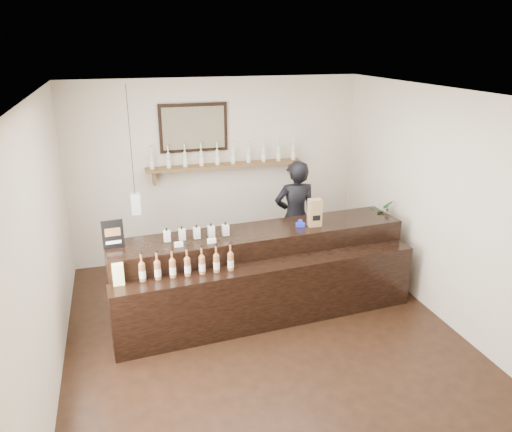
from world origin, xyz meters
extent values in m
plane|color=black|center=(0.00, 0.00, 0.00)|extent=(5.00, 5.00, 0.00)
plane|color=beige|center=(0.00, 2.50, 1.40)|extent=(4.50, 0.00, 4.50)
plane|color=beige|center=(0.00, -2.50, 1.40)|extent=(4.50, 0.00, 4.50)
plane|color=beige|center=(-2.25, 0.00, 1.40)|extent=(0.00, 5.00, 5.00)
plane|color=beige|center=(2.25, 0.00, 1.40)|extent=(0.00, 5.00, 5.00)
plane|color=white|center=(0.00, 0.00, 2.80)|extent=(5.00, 5.00, 0.00)
cube|color=brown|center=(0.10, 2.37, 1.50)|extent=(2.40, 0.25, 0.04)
cube|color=brown|center=(-0.98, 2.40, 1.38)|extent=(0.04, 0.20, 0.20)
cube|color=brown|center=(1.18, 2.40, 1.38)|extent=(0.04, 0.20, 0.20)
cube|color=black|center=(-0.35, 2.47, 2.08)|extent=(1.02, 0.04, 0.72)
cube|color=#413929|center=(-0.35, 2.44, 2.08)|extent=(0.92, 0.01, 0.62)
cube|color=white|center=(-1.30, 1.60, 1.25)|extent=(0.12, 0.12, 0.28)
cylinder|color=black|center=(-1.30, 1.60, 2.09)|extent=(0.01, 0.01, 1.41)
cylinder|color=beige|center=(-1.00, 2.37, 1.62)|extent=(0.07, 0.07, 0.20)
cone|color=beige|center=(-1.00, 2.37, 1.75)|extent=(0.07, 0.07, 0.05)
cylinder|color=beige|center=(-1.00, 2.37, 1.81)|extent=(0.02, 0.02, 0.07)
cylinder|color=gold|center=(-1.00, 2.37, 1.86)|extent=(0.03, 0.03, 0.02)
cylinder|color=white|center=(-1.00, 2.37, 1.60)|extent=(0.07, 0.07, 0.09)
cylinder|color=beige|center=(-0.76, 2.37, 1.62)|extent=(0.07, 0.07, 0.20)
cone|color=beige|center=(-0.76, 2.37, 1.75)|extent=(0.07, 0.07, 0.05)
cylinder|color=beige|center=(-0.76, 2.37, 1.81)|extent=(0.02, 0.02, 0.07)
cylinder|color=gold|center=(-0.76, 2.37, 1.86)|extent=(0.03, 0.03, 0.02)
cylinder|color=white|center=(-0.76, 2.37, 1.60)|extent=(0.07, 0.07, 0.09)
cylinder|color=beige|center=(-0.51, 2.37, 1.62)|extent=(0.07, 0.07, 0.20)
cone|color=beige|center=(-0.51, 2.37, 1.75)|extent=(0.07, 0.07, 0.05)
cylinder|color=beige|center=(-0.51, 2.37, 1.81)|extent=(0.02, 0.02, 0.07)
cylinder|color=gold|center=(-0.51, 2.37, 1.86)|extent=(0.03, 0.03, 0.02)
cylinder|color=white|center=(-0.51, 2.37, 1.60)|extent=(0.07, 0.07, 0.09)
cylinder|color=beige|center=(-0.27, 2.37, 1.62)|extent=(0.07, 0.07, 0.20)
cone|color=beige|center=(-0.27, 2.37, 1.75)|extent=(0.07, 0.07, 0.05)
cylinder|color=beige|center=(-0.27, 2.37, 1.81)|extent=(0.02, 0.02, 0.07)
cylinder|color=gold|center=(-0.27, 2.37, 1.86)|extent=(0.03, 0.03, 0.02)
cylinder|color=white|center=(-0.27, 2.37, 1.60)|extent=(0.07, 0.07, 0.09)
cylinder|color=beige|center=(-0.02, 2.37, 1.62)|extent=(0.07, 0.07, 0.20)
cone|color=beige|center=(-0.02, 2.37, 1.75)|extent=(0.07, 0.07, 0.05)
cylinder|color=beige|center=(-0.02, 2.37, 1.81)|extent=(0.02, 0.02, 0.07)
cylinder|color=gold|center=(-0.02, 2.37, 1.86)|extent=(0.03, 0.03, 0.02)
cylinder|color=white|center=(-0.02, 2.37, 1.60)|extent=(0.07, 0.07, 0.09)
cylinder|color=beige|center=(0.22, 2.37, 1.62)|extent=(0.07, 0.07, 0.20)
cone|color=beige|center=(0.22, 2.37, 1.75)|extent=(0.07, 0.07, 0.05)
cylinder|color=beige|center=(0.22, 2.37, 1.81)|extent=(0.02, 0.02, 0.07)
cylinder|color=gold|center=(0.22, 2.37, 1.86)|extent=(0.03, 0.03, 0.02)
cylinder|color=white|center=(0.22, 2.37, 1.60)|extent=(0.07, 0.07, 0.09)
cylinder|color=beige|center=(0.47, 2.37, 1.62)|extent=(0.07, 0.07, 0.20)
cone|color=beige|center=(0.47, 2.37, 1.75)|extent=(0.07, 0.07, 0.05)
cylinder|color=beige|center=(0.47, 2.37, 1.81)|extent=(0.02, 0.02, 0.07)
cylinder|color=gold|center=(0.47, 2.37, 1.86)|extent=(0.03, 0.03, 0.02)
cylinder|color=white|center=(0.47, 2.37, 1.60)|extent=(0.07, 0.07, 0.09)
cylinder|color=beige|center=(0.71, 2.37, 1.62)|extent=(0.07, 0.07, 0.20)
cone|color=beige|center=(0.71, 2.37, 1.75)|extent=(0.07, 0.07, 0.05)
cylinder|color=beige|center=(0.71, 2.37, 1.81)|extent=(0.02, 0.02, 0.07)
cylinder|color=gold|center=(0.71, 2.37, 1.86)|extent=(0.03, 0.03, 0.02)
cylinder|color=white|center=(0.71, 2.37, 1.60)|extent=(0.07, 0.07, 0.09)
cylinder|color=beige|center=(0.96, 2.37, 1.62)|extent=(0.07, 0.07, 0.20)
cone|color=beige|center=(0.96, 2.37, 1.75)|extent=(0.07, 0.07, 0.05)
cylinder|color=beige|center=(0.96, 2.37, 1.81)|extent=(0.02, 0.02, 0.07)
cylinder|color=gold|center=(0.96, 2.37, 1.86)|extent=(0.03, 0.03, 0.02)
cylinder|color=white|center=(0.96, 2.37, 1.60)|extent=(0.07, 0.07, 0.09)
cylinder|color=beige|center=(1.20, 2.37, 1.62)|extent=(0.07, 0.07, 0.20)
cone|color=beige|center=(1.20, 2.37, 1.75)|extent=(0.07, 0.07, 0.05)
cylinder|color=beige|center=(1.20, 2.37, 1.81)|extent=(0.02, 0.02, 0.07)
cylinder|color=gold|center=(1.20, 2.37, 1.86)|extent=(0.03, 0.03, 0.02)
cylinder|color=white|center=(1.20, 2.37, 1.60)|extent=(0.07, 0.07, 0.09)
cube|color=black|center=(0.16, 0.70, 0.53)|extent=(3.80, 0.95, 1.05)
cube|color=black|center=(0.16, 0.20, 0.40)|extent=(3.78, 0.62, 0.80)
cube|color=white|center=(-0.89, 0.46, 1.08)|extent=(0.10, 0.04, 0.05)
cube|color=white|center=(-0.50, 0.46, 1.08)|extent=(0.10, 0.04, 0.05)
cube|color=#FEFD9B|center=(-1.59, 0.20, 0.86)|extent=(0.12, 0.12, 0.12)
cube|color=#FEFD9B|center=(-1.59, 0.20, 0.98)|extent=(0.12, 0.12, 0.12)
cube|color=beige|center=(-1.00, 0.64, 1.12)|extent=(0.08, 0.08, 0.13)
cube|color=#D0A2B1|center=(-1.00, 0.59, 1.12)|extent=(0.07, 0.00, 0.06)
cylinder|color=black|center=(-1.00, 0.64, 1.21)|extent=(0.02, 0.02, 0.03)
cube|color=beige|center=(-0.82, 0.64, 1.12)|extent=(0.08, 0.08, 0.13)
cube|color=#D0A2B1|center=(-0.82, 0.59, 1.12)|extent=(0.07, 0.00, 0.06)
cylinder|color=black|center=(-0.82, 0.64, 1.21)|extent=(0.02, 0.02, 0.03)
cube|color=beige|center=(-0.65, 0.64, 1.12)|extent=(0.08, 0.08, 0.13)
cube|color=#D0A2B1|center=(-0.65, 0.59, 1.12)|extent=(0.07, 0.00, 0.06)
cylinder|color=black|center=(-0.65, 0.64, 1.21)|extent=(0.02, 0.02, 0.03)
cube|color=beige|center=(-0.47, 0.64, 1.12)|extent=(0.08, 0.08, 0.13)
cube|color=#D0A2B1|center=(-0.47, 0.59, 1.12)|extent=(0.07, 0.00, 0.06)
cylinder|color=black|center=(-0.47, 0.64, 1.21)|extent=(0.02, 0.02, 0.03)
cube|color=beige|center=(-0.29, 0.64, 1.12)|extent=(0.08, 0.08, 0.13)
cube|color=#D0A2B1|center=(-0.29, 0.59, 1.12)|extent=(0.07, 0.00, 0.06)
cylinder|color=black|center=(-0.29, 0.64, 1.21)|extent=(0.02, 0.02, 0.03)
cylinder|color=#995D33|center=(-1.33, 0.20, 0.90)|extent=(0.07, 0.07, 0.20)
cone|color=#995D33|center=(-1.33, 0.20, 1.03)|extent=(0.07, 0.07, 0.05)
cylinder|color=#995D33|center=(-1.33, 0.20, 1.09)|extent=(0.02, 0.02, 0.07)
cylinder|color=black|center=(-1.33, 0.20, 1.13)|extent=(0.03, 0.03, 0.02)
cylinder|color=white|center=(-1.33, 0.20, 0.88)|extent=(0.07, 0.07, 0.09)
cylinder|color=#995D33|center=(-1.17, 0.20, 0.90)|extent=(0.07, 0.07, 0.20)
cone|color=#995D33|center=(-1.17, 0.20, 1.03)|extent=(0.07, 0.07, 0.05)
cylinder|color=#995D33|center=(-1.17, 0.20, 1.09)|extent=(0.02, 0.02, 0.07)
cylinder|color=black|center=(-1.17, 0.20, 1.13)|extent=(0.03, 0.03, 0.02)
cylinder|color=white|center=(-1.17, 0.20, 0.88)|extent=(0.07, 0.07, 0.09)
cylinder|color=#995D33|center=(-1.00, 0.20, 0.90)|extent=(0.07, 0.07, 0.20)
cone|color=#995D33|center=(-1.00, 0.20, 1.03)|extent=(0.07, 0.07, 0.05)
cylinder|color=#995D33|center=(-1.00, 0.20, 1.09)|extent=(0.02, 0.02, 0.07)
cylinder|color=black|center=(-1.00, 0.20, 1.13)|extent=(0.03, 0.03, 0.02)
cylinder|color=white|center=(-1.00, 0.20, 0.88)|extent=(0.07, 0.07, 0.09)
cylinder|color=#995D33|center=(-0.83, 0.20, 0.90)|extent=(0.07, 0.07, 0.20)
cone|color=#995D33|center=(-0.83, 0.20, 1.03)|extent=(0.07, 0.07, 0.05)
cylinder|color=#995D33|center=(-0.83, 0.20, 1.09)|extent=(0.02, 0.02, 0.07)
cylinder|color=black|center=(-0.83, 0.20, 1.13)|extent=(0.03, 0.03, 0.02)
cylinder|color=white|center=(-0.83, 0.20, 0.88)|extent=(0.07, 0.07, 0.09)
cylinder|color=#995D33|center=(-0.67, 0.20, 0.90)|extent=(0.07, 0.07, 0.20)
cone|color=#995D33|center=(-0.67, 0.20, 1.03)|extent=(0.07, 0.07, 0.05)
cylinder|color=#995D33|center=(-0.67, 0.20, 1.09)|extent=(0.02, 0.02, 0.07)
cylinder|color=black|center=(-0.67, 0.20, 1.13)|extent=(0.03, 0.03, 0.02)
cylinder|color=white|center=(-0.67, 0.20, 0.88)|extent=(0.07, 0.07, 0.09)
cylinder|color=#995D33|center=(-0.50, 0.20, 0.90)|extent=(0.07, 0.07, 0.20)
cone|color=#995D33|center=(-0.50, 0.20, 1.03)|extent=(0.07, 0.07, 0.05)
cylinder|color=#995D33|center=(-0.50, 0.20, 1.09)|extent=(0.02, 0.02, 0.07)
cylinder|color=black|center=(-0.50, 0.20, 1.13)|extent=(0.03, 0.03, 0.02)
cylinder|color=white|center=(-0.50, 0.20, 0.88)|extent=(0.07, 0.07, 0.09)
cylinder|color=#995D33|center=(-0.34, 0.20, 0.90)|extent=(0.07, 0.07, 0.20)
cone|color=#995D33|center=(-0.34, 0.20, 1.03)|extent=(0.07, 0.07, 0.05)
cylinder|color=#995D33|center=(-0.34, 0.20, 1.09)|extent=(0.02, 0.02, 0.07)
cylinder|color=black|center=(-0.34, 0.20, 1.13)|extent=(0.03, 0.03, 0.02)
cylinder|color=white|center=(-0.34, 0.20, 0.88)|extent=(0.07, 0.07, 0.09)
cube|color=black|center=(-1.61, 0.63, 1.22)|extent=(0.24, 0.04, 0.34)
cube|color=brown|center=(-1.61, 0.61, 1.25)|extent=(0.17, 0.02, 0.10)
cube|color=white|center=(-1.61, 0.61, 1.12)|extent=(0.17, 0.02, 0.04)
cube|color=olive|center=(0.88, 0.66, 1.23)|extent=(0.17, 0.13, 0.36)
cube|color=black|center=(0.88, 0.60, 1.18)|extent=(0.10, 0.01, 0.07)
cube|color=#1A2ABC|center=(0.69, 0.68, 1.08)|extent=(0.12, 0.08, 0.05)
cylinder|color=#1A2ABC|center=(0.69, 0.68, 1.12)|extent=(0.07, 0.05, 0.06)
cube|color=brown|center=(2.00, 1.01, 0.38)|extent=(0.43, 0.56, 0.77)
imported|color=#265F2B|center=(2.00, 1.01, 0.97)|extent=(0.48, 0.47, 0.41)
imported|color=black|center=(0.95, 1.55, 0.97)|extent=(0.73, 0.50, 1.93)
camera|label=1|loc=(-1.49, -4.90, 3.31)|focal=35.00mm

